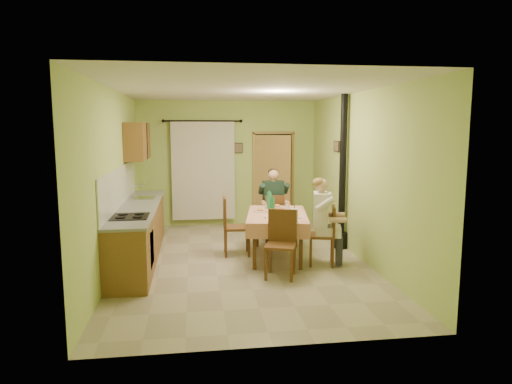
{
  "coord_description": "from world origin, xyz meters",
  "views": [
    {
      "loc": [
        -0.78,
        -7.3,
        2.21
      ],
      "look_at": [
        0.25,
        0.1,
        1.15
      ],
      "focal_mm": 32.0,
      "sensor_mm": 36.0,
      "label": 1
    }
  ],
  "objects": [
    {
      "name": "picture_back",
      "position": [
        0.25,
        2.97,
        1.75
      ],
      "size": [
        0.19,
        0.03,
        0.23
      ],
      "primitive_type": "cube",
      "color": "black",
      "rests_on": "room_shell"
    },
    {
      "name": "curtain",
      "position": [
        -0.55,
        2.9,
        1.26
      ],
      "size": [
        1.7,
        0.07,
        2.22
      ],
      "color": "black",
      "rests_on": "ground"
    },
    {
      "name": "picture_right",
      "position": [
        1.97,
        1.2,
        1.85
      ],
      "size": [
        0.03,
        0.31,
        0.21
      ],
      "primitive_type": "cube",
      "color": "brown",
      "rests_on": "room_shell"
    },
    {
      "name": "man_far",
      "position": [
        0.76,
        1.32,
        0.88
      ],
      "size": [
        0.59,
        0.47,
        1.39
      ],
      "rotation": [
        0.0,
        0.0,
        -0.02
      ],
      "color": "#192D23",
      "rests_on": "chair_far"
    },
    {
      "name": "chair_right",
      "position": [
        1.28,
        -0.34,
        0.29
      ],
      "size": [
        0.5,
        0.5,
        0.96
      ],
      "rotation": [
        0.0,
        0.0,
        1.31
      ],
      "color": "brown",
      "rests_on": "ground"
    },
    {
      "name": "doorway",
      "position": [
        1.03,
        2.89,
        1.05
      ],
      "size": [
        0.96,
        0.4,
        2.15
      ],
      "color": "black",
      "rests_on": "ground"
    },
    {
      "name": "kitchen_run",
      "position": [
        -1.71,
        0.4,
        0.48
      ],
      "size": [
        0.64,
        3.64,
        1.56
      ],
      "color": "brown",
      "rests_on": "ground"
    },
    {
      "name": "stove_flue",
      "position": [
        1.9,
        0.6,
        1.02
      ],
      "size": [
        0.24,
        0.24,
        2.8
      ],
      "color": "black",
      "rests_on": "ground"
    },
    {
      "name": "chair_left",
      "position": [
        -0.06,
        0.45,
        0.29
      ],
      "size": [
        0.47,
        0.47,
        1.02
      ],
      "rotation": [
        0.0,
        0.0,
        -1.6
      ],
      "color": "brown",
      "rests_on": "ground"
    },
    {
      "name": "room_shell",
      "position": [
        0.0,
        0.0,
        1.82
      ],
      "size": [
        4.04,
        6.04,
        2.82
      ],
      "color": "#B9D56D",
      "rests_on": "ground"
    },
    {
      "name": "chair_far",
      "position": [
        0.76,
        1.31,
        0.29
      ],
      "size": [
        0.38,
        0.38,
        0.92
      ],
      "rotation": [
        0.0,
        0.0,
        -0.02
      ],
      "color": "brown",
      "rests_on": "ground"
    },
    {
      "name": "dining_table",
      "position": [
        0.62,
        0.18,
        0.38
      ],
      "size": [
        1.26,
        1.79,
        0.76
      ],
      "rotation": [
        0.0,
        0.0,
        -0.17
      ],
      "color": "tan",
      "rests_on": "ground"
    },
    {
      "name": "tableware",
      "position": [
        0.62,
        0.07,
        0.83
      ],
      "size": [
        0.73,
        1.62,
        0.33
      ],
      "color": "white",
      "rests_on": "dining_table"
    },
    {
      "name": "man_right",
      "position": [
        1.27,
        -0.33,
        0.88
      ],
      "size": [
        0.56,
        0.64,
        1.39
      ],
      "rotation": [
        0.0,
        0.0,
        1.31
      ],
      "color": "white",
      "rests_on": "chair_right"
    },
    {
      "name": "upper_cabinets",
      "position": [
        -1.82,
        1.7,
        1.95
      ],
      "size": [
        0.35,
        1.4,
        0.7
      ],
      "primitive_type": "cube",
      "color": "brown",
      "rests_on": "room_shell"
    },
    {
      "name": "floor",
      "position": [
        0.0,
        0.0,
        0.0
      ],
      "size": [
        4.0,
        6.0,
        0.01
      ],
      "primitive_type": "cube",
      "color": "tan",
      "rests_on": "ground"
    },
    {
      "name": "chair_near",
      "position": [
        0.49,
        -0.86,
        0.29
      ],
      "size": [
        0.55,
        0.55,
        0.99
      ],
      "rotation": [
        0.0,
        0.0,
        2.81
      ],
      "color": "brown",
      "rests_on": "ground"
    }
  ]
}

